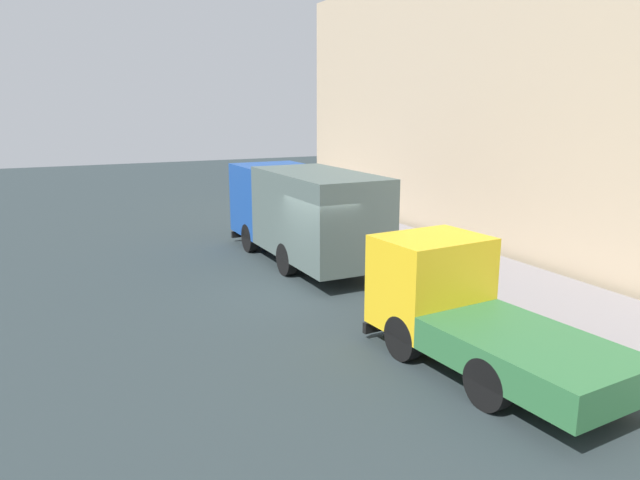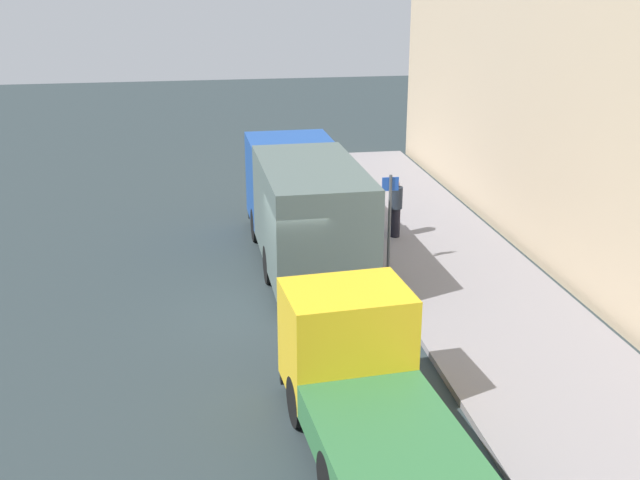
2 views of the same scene
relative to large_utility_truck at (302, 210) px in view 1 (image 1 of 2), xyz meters
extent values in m
plane|color=#2A3538|center=(-1.22, -2.70, -1.73)|extent=(80.00, 80.00, 0.00)
cube|color=gray|center=(3.91, -2.70, -1.65)|extent=(4.27, 30.00, 0.15)
cube|color=#C3AB8A|center=(6.55, -2.70, 3.37)|extent=(0.50, 30.00, 10.19)
cube|color=#18459D|center=(-0.04, 2.55, 0.00)|extent=(2.48, 2.44, 2.47)
cube|color=black|center=(-0.06, 3.73, 0.29)|extent=(2.05, 0.09, 1.38)
cube|color=#4F5F5B|center=(0.02, -1.20, 0.05)|extent=(2.53, 5.15, 2.56)
cube|color=black|center=(-0.06, 3.81, -1.46)|extent=(2.34, 0.16, 0.24)
cylinder|color=black|center=(-1.10, 2.05, -1.23)|extent=(0.32, 0.99, 0.99)
cylinder|color=black|center=(1.03, 2.09, -1.23)|extent=(0.32, 0.99, 0.99)
cylinder|color=black|center=(-1.05, -1.22, -1.23)|extent=(0.32, 0.99, 0.99)
cylinder|color=black|center=(1.09, -1.18, -1.23)|extent=(0.32, 0.99, 0.99)
cube|color=yellow|center=(-0.32, -7.44, -0.31)|extent=(2.31, 1.86, 1.91)
cube|color=black|center=(-0.38, -6.61, -0.08)|extent=(1.83, 0.21, 1.07)
cube|color=#306D3C|center=(-0.11, -10.07, -0.96)|extent=(2.46, 3.75, 0.62)
cube|color=black|center=(-0.39, -6.53, -1.48)|extent=(2.10, 0.29, 0.24)
cylinder|color=black|center=(-1.23, -7.85, -1.27)|extent=(0.37, 0.94, 0.92)
cylinder|color=black|center=(0.65, -7.70, -1.27)|extent=(0.37, 0.94, 0.92)
cylinder|color=black|center=(-1.05, -10.14, -1.27)|extent=(0.37, 0.94, 0.92)
cylinder|color=black|center=(0.83, -9.99, -1.27)|extent=(0.37, 0.94, 0.92)
cylinder|color=black|center=(2.93, 1.34, -1.14)|extent=(0.35, 0.35, 0.88)
cylinder|color=#222B36|center=(2.93, 1.34, -0.38)|extent=(0.46, 0.46, 0.65)
sphere|color=tan|center=(2.93, 1.34, 0.04)|extent=(0.20, 0.20, 0.20)
cone|color=orange|center=(2.00, 3.06, -1.30)|extent=(0.39, 0.39, 0.56)
cylinder|color=#4C5156|center=(2.12, -1.01, -0.31)|extent=(0.08, 0.08, 2.53)
cube|color=blue|center=(2.12, -0.99, 0.70)|extent=(0.44, 0.03, 0.36)
camera|label=1|loc=(-7.50, -17.12, 3.28)|focal=32.99mm
camera|label=2|loc=(-2.83, -19.64, 5.98)|focal=43.25mm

